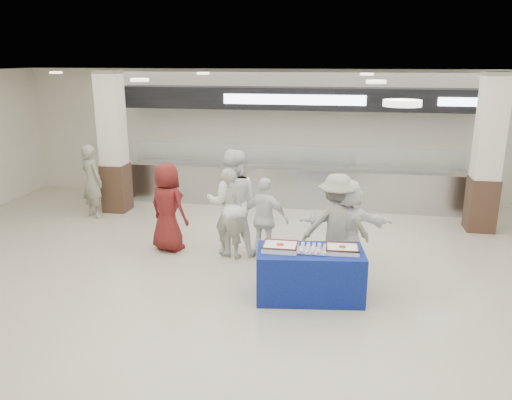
% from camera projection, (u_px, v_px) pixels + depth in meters
% --- Properties ---
extents(ground, '(14.00, 14.00, 0.00)m').
position_uv_depth(ground, '(253.00, 309.00, 7.09)').
color(ground, beige).
rests_on(ground, ground).
extents(serving_line, '(8.70, 0.85, 2.80)m').
position_uv_depth(serving_line, '(294.00, 158.00, 11.88)').
color(serving_line, '#B2B4B9').
rests_on(serving_line, ground).
extents(column_left, '(0.55, 0.55, 3.20)m').
position_uv_depth(column_left, '(113.00, 146.00, 11.32)').
color(column_left, '#382419').
rests_on(column_left, ground).
extents(column_right, '(0.55, 0.55, 3.20)m').
position_uv_depth(column_right, '(487.00, 157.00, 9.98)').
color(column_right, '#382419').
rests_on(column_right, ground).
extents(display_table, '(1.64, 0.98, 0.75)m').
position_uv_depth(display_table, '(310.00, 274.00, 7.36)').
color(display_table, navy).
rests_on(display_table, ground).
extents(sheet_cake_left, '(0.51, 0.40, 0.10)m').
position_uv_depth(sheet_cake_left, '(280.00, 246.00, 7.26)').
color(sheet_cake_left, white).
rests_on(sheet_cake_left, display_table).
extents(sheet_cake_right, '(0.49, 0.39, 0.10)m').
position_uv_depth(sheet_cake_right, '(342.00, 249.00, 7.18)').
color(sheet_cake_right, white).
rests_on(sheet_cake_right, display_table).
extents(cupcake_tray, '(0.41, 0.31, 0.07)m').
position_uv_depth(cupcake_tray, '(310.00, 249.00, 7.21)').
color(cupcake_tray, silver).
rests_on(cupcake_tray, display_table).
extents(civilian_maroon, '(0.95, 0.81, 1.64)m').
position_uv_depth(civilian_maroon, '(168.00, 207.00, 9.10)').
color(civilian_maroon, maroon).
rests_on(civilian_maroon, ground).
extents(soldier_a, '(0.69, 0.56, 1.64)m').
position_uv_depth(soldier_a, '(230.00, 213.00, 8.77)').
color(soldier_a, gray).
rests_on(soldier_a, ground).
extents(chef_tall, '(1.04, 0.86, 1.92)m').
position_uv_depth(chef_tall, '(232.00, 203.00, 8.89)').
color(chef_tall, white).
rests_on(chef_tall, ground).
extents(chef_short, '(0.92, 0.54, 1.48)m').
position_uv_depth(chef_short, '(265.00, 219.00, 8.70)').
color(chef_short, white).
rests_on(chef_short, ground).
extents(soldier_b, '(1.18, 0.81, 1.69)m').
position_uv_depth(soldier_b, '(336.00, 225.00, 8.06)').
color(soldier_b, gray).
rests_on(soldier_b, ground).
extents(civilian_white, '(1.55, 0.63, 1.62)m').
position_uv_depth(civilian_white, '(346.00, 227.00, 8.07)').
color(civilian_white, white).
rests_on(civilian_white, ground).
extents(soldier_bg, '(0.71, 0.63, 1.64)m').
position_uv_depth(soldier_bg, '(92.00, 181.00, 11.04)').
color(soldier_bg, gray).
rests_on(soldier_bg, ground).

